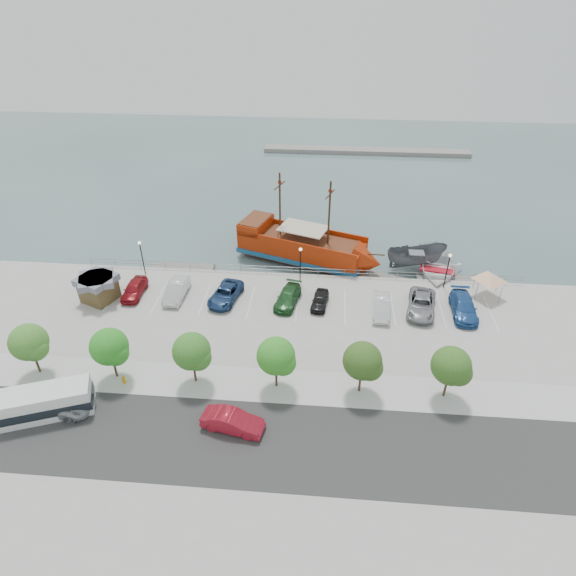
{
  "coord_description": "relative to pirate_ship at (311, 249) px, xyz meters",
  "views": [
    {
      "loc": [
        2.39,
        -39.15,
        29.9
      ],
      "look_at": [
        -1.0,
        2.0,
        2.0
      ],
      "focal_mm": 30.0,
      "sensor_mm": 36.0,
      "label": 1
    }
  ],
  "objects": [
    {
      "name": "ground",
      "position": [
        -1.02,
        -12.35,
        -1.92
      ],
      "size": [
        160.0,
        160.0,
        0.0
      ],
      "primitive_type": "plane",
      "color": "#445958"
    },
    {
      "name": "parked_car_a",
      "position": [
        -18.71,
        -10.08,
        -0.13
      ],
      "size": [
        1.89,
        4.62,
        1.57
      ],
      "primitive_type": "imported",
      "rotation": [
        0.0,
        0.0,
        -0.01
      ],
      "color": "maroon",
      "rests_on": "land_slab"
    },
    {
      "name": "street_van",
      "position": [
        -19.21,
        -26.38,
        -0.12
      ],
      "size": [
        5.9,
        2.96,
        1.6
      ],
      "primitive_type": "imported",
      "rotation": [
        0.0,
        0.0,
        1.52
      ],
      "color": "#A3A7AA",
      "rests_on": "street"
    },
    {
      "name": "parked_car_h",
      "position": [
        16.0,
        -10.59,
        -0.09
      ],
      "size": [
        2.52,
        5.78,
        1.65
      ],
      "primitive_type": "imported",
      "rotation": [
        0.0,
        0.0,
        -0.03
      ],
      "color": "#255293",
      "rests_on": "land_slab"
    },
    {
      "name": "tree_b",
      "position": [
        -15.87,
        -22.42,
        2.38
      ],
      "size": [
        3.3,
        3.2,
        5.0
      ],
      "color": "#473321",
      "rests_on": "sidewalk"
    },
    {
      "name": "dock_mid",
      "position": [
        7.42,
        -3.15,
        -1.7
      ],
      "size": [
        7.89,
        4.52,
        0.43
      ],
      "primitive_type": "cube",
      "rotation": [
        0.0,
        0.0,
        -0.33
      ],
      "color": "slate",
      "rests_on": "ground"
    },
    {
      "name": "dock_east",
      "position": [
        16.0,
        -3.15,
        -1.72
      ],
      "size": [
        6.82,
        1.96,
        0.39
      ],
      "primitive_type": "cube",
      "rotation": [
        0.0,
        0.0,
        -0.0
      ],
      "color": "slate",
      "rests_on": "ground"
    },
    {
      "name": "lamp_post_right",
      "position": [
        14.98,
        -5.85,
        2.02
      ],
      "size": [
        0.36,
        0.36,
        4.28
      ],
      "color": "black",
      "rests_on": "land_slab"
    },
    {
      "name": "parked_car_c",
      "position": [
        -8.72,
        -10.18,
        -0.17
      ],
      "size": [
        3.55,
        5.8,
        1.5
      ],
      "primitive_type": "imported",
      "rotation": [
        0.0,
        0.0,
        -0.21
      ],
      "color": "navy",
      "rests_on": "land_slab"
    },
    {
      "name": "pirate_ship",
      "position": [
        0.0,
        0.0,
        0.0
      ],
      "size": [
        18.46,
        10.52,
        11.46
      ],
      "rotation": [
        0.0,
        0.0,
        -0.34
      ],
      "color": "#9D2305",
      "rests_on": "ground"
    },
    {
      "name": "parked_car_b",
      "position": [
        -14.08,
        -9.97,
        -0.09
      ],
      "size": [
        1.96,
        5.11,
        1.66
      ],
      "primitive_type": "imported",
      "rotation": [
        0.0,
        0.0,
        -0.04
      ],
      "color": "silver",
      "rests_on": "land_slab"
    },
    {
      "name": "parked_car_f",
      "position": [
        7.66,
        -11.11,
        -0.11
      ],
      "size": [
        2.09,
        5.01,
        1.61
      ],
      "primitive_type": "imported",
      "rotation": [
        0.0,
        0.0,
        -0.08
      ],
      "color": "silver",
      "rests_on": "land_slab"
    },
    {
      "name": "parked_car_d",
      "position": [
        -2.05,
        -10.23,
        -0.19
      ],
      "size": [
        3.02,
        5.35,
        1.46
      ],
      "primitive_type": "imported",
      "rotation": [
        0.0,
        0.0,
        -0.2
      ],
      "color": "#215426",
      "rests_on": "land_slab"
    },
    {
      "name": "street",
      "position": [
        -1.02,
        -28.35,
        -0.91
      ],
      "size": [
        100.0,
        8.0,
        0.04
      ],
      "primitive_type": "cube",
      "color": "#343434",
      "rests_on": "land_slab"
    },
    {
      "name": "far_shore",
      "position": [
        8.98,
        42.65,
        -1.52
      ],
      "size": [
        40.0,
        3.0,
        0.8
      ],
      "primitive_type": "cube",
      "color": "gray",
      "rests_on": "ground"
    },
    {
      "name": "canopy_tent",
      "position": [
        19.21,
        -7.08,
        1.89
      ],
      "size": [
        4.45,
        4.45,
        3.23
      ],
      "rotation": [
        0.0,
        0.0,
        -0.16
      ],
      "color": "slate",
      "rests_on": "land_slab"
    },
    {
      "name": "parked_car_g",
      "position": [
        11.78,
        -10.46,
        -0.1
      ],
      "size": [
        3.78,
        6.28,
        1.63
      ],
      "primitive_type": "imported",
      "rotation": [
        0.0,
        0.0,
        -0.19
      ],
      "color": "gray",
      "rests_on": "land_slab"
    },
    {
      "name": "tree_a",
      "position": [
        -22.87,
        -22.42,
        2.38
      ],
      "size": [
        3.3,
        3.2,
        5.0
      ],
      "color": "#473321",
      "rests_on": "sidewalk"
    },
    {
      "name": "land_slab",
      "position": [
        -1.02,
        -33.35,
        -1.52
      ],
      "size": [
        100.0,
        58.0,
        1.2
      ],
      "primitive_type": "cube",
      "color": "#A1A098",
      "rests_on": "ground"
    },
    {
      "name": "fire_hydrant",
      "position": [
        -15.04,
        -23.15,
        -0.47
      ],
      "size": [
        0.29,
        0.29,
        0.82
      ],
      "rotation": [
        0.0,
        0.0,
        -0.36
      ],
      "color": "#C38F05",
      "rests_on": "sidewalk"
    },
    {
      "name": "dock_west",
      "position": [
        -15.42,
        -3.15,
        -1.71
      ],
      "size": [
        7.58,
        2.6,
        0.43
      ],
      "primitive_type": "cube",
      "rotation": [
        0.0,
        0.0,
        0.06
      ],
      "color": "gray",
      "rests_on": "ground"
    },
    {
      "name": "tree_d",
      "position": [
        -1.87,
        -22.42,
        2.38
      ],
      "size": [
        3.3,
        3.2,
        5.0
      ],
      "color": "#473321",
      "rests_on": "sidewalk"
    },
    {
      "name": "tree_f",
      "position": [
        12.13,
        -22.42,
        2.38
      ],
      "size": [
        3.3,
        3.2,
        5.0
      ],
      "color": "#473321",
      "rests_on": "sidewalk"
    },
    {
      "name": "speedboat",
      "position": [
        14.96,
        -2.19,
        -1.08
      ],
      "size": [
        7.36,
        9.12,
        1.67
      ],
      "primitive_type": "imported",
      "rotation": [
        0.0,
        0.0,
        -0.21
      ],
      "color": "white",
      "rests_on": "ground"
    },
    {
      "name": "patrol_boat",
      "position": [
        12.62,
        -0.41,
        -0.49
      ],
      "size": [
        7.79,
        4.26,
        2.85
      ],
      "primitive_type": "imported",
      "rotation": [
        0.0,
        0.0,
        1.78
      ],
      "color": "#5A5D62",
      "rests_on": "ground"
    },
    {
      "name": "sidewalk",
      "position": [
        -1.02,
        -22.35,
        -0.9
      ],
      "size": [
        100.0,
        4.0,
        0.05
      ],
      "primitive_type": "cube",
      "color": "#BBBBBB",
      "rests_on": "land_slab"
    },
    {
      "name": "parked_car_e",
      "position": [
        1.33,
        -10.37,
        -0.25
      ],
      "size": [
        2.09,
        4.09,
        1.33
      ],
      "primitive_type": "imported",
      "rotation": [
        0.0,
        0.0,
        -0.14
      ],
      "color": "black",
      "rests_on": "land_slab"
    },
    {
      "name": "street_sedan",
      "position": [
        -4.9,
        -27.14,
        -0.12
      ],
      "size": [
        5.08,
        2.58,
        1.6
      ],
      "primitive_type": "imported",
      "rotation": [
        0.0,
        0.0,
        1.38
      ],
      "color": "#AF182A",
      "rests_on": "street"
    },
    {
      "name": "lamp_post_left",
      "position": [
        -19.02,
        -5.85,
        2.02
      ],
      "size": [
        0.36,
        0.36,
        4.28
      ],
      "color": "black",
      "rests_on": "land_slab"
    },
    {
      "name": "tree_e",
      "position": [
        5.13,
        -22.42,
        2.38
      ],
      "size": [
        3.3,
        3.2,
        5.0
      ],
      "color": "#473321",
      "rests_on": "sidewalk"
    },
    {
      "name": "tree_c",
      "position": [
        -8.87,
        -22.42,
        2.38
      ],
      "size": [
        3.3,
        3.2,
        5.0
      ],
      "color": "#473321",
      "rests_on": "sidewalk"
    },
    {
      "name": "lamp_post_mid",
      "position": [
        -1.02,
        -5.85,
        2.02
      ],
      "size": [
        0.36,
        0.36,
        4.28
      ],
      "color": "black",
      "rests_on": "land_slab"
    },
    {
      "name": "seawall_railing",
      "position": [
        -1.02,
        -4.55,
        -0.39
      ],
      "size": [
        50.0,
        0.06,
        1.0
      ],
      "color": "slate",
      "rests_on": "land_slab"
    },
    {
      "name": "shed",
      "position": [
        -22.1,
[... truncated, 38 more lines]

